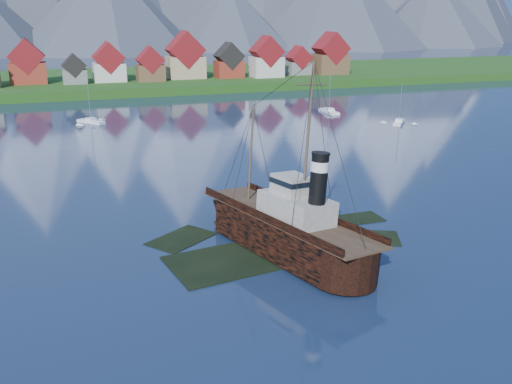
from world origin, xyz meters
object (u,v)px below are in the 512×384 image
object	(u,v)px
tugboat_wreck	(280,225)
sailboat_c	(91,122)
sailboat_d	(399,123)
sailboat_e	(329,112)

from	to	relation	value
tugboat_wreck	sailboat_c	world-z (taller)	tugboat_wreck
sailboat_d	sailboat_e	size ratio (longest dim) A/B	0.94
sailboat_c	sailboat_d	bearing A→B (deg)	-57.61
sailboat_d	sailboat_e	distance (m)	22.61
sailboat_c	sailboat_d	distance (m)	77.10
tugboat_wreck	sailboat_e	xyz separation A→B (m)	(48.42, 83.79, -2.65)
sailboat_c	tugboat_wreck	bearing A→B (deg)	-117.76
sailboat_d	sailboat_e	xyz separation A→B (m)	(-8.94, 20.77, 0.00)
sailboat_c	sailboat_e	world-z (taller)	sailboat_e
tugboat_wreck	sailboat_d	xyz separation A→B (m)	(57.36, 63.01, -2.65)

